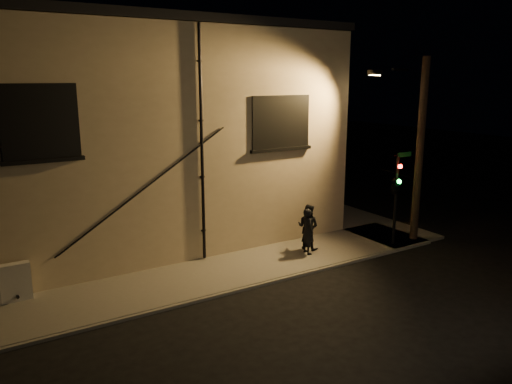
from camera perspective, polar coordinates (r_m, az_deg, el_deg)
ground at (r=17.27m, az=3.91°, el=-9.76°), size 90.00×90.00×0.00m
sidewalk at (r=21.32m, az=-0.28°, el=-5.07°), size 21.00×16.00×0.12m
building at (r=22.91m, az=-15.60°, el=6.84°), size 16.20×12.23×8.80m
pedestrian_a at (r=18.97m, az=5.93°, el=-4.47°), size 0.51×0.70×1.76m
pedestrian_b at (r=19.47m, az=5.96°, el=-3.97°), size 1.00×1.08×1.79m
traffic_signal at (r=20.11m, az=15.62°, el=0.85°), size 1.35×2.18×3.69m
streetlamp_pole at (r=21.01m, az=17.97°, el=4.91°), size 2.03×1.40×7.47m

